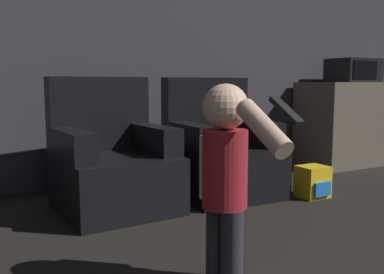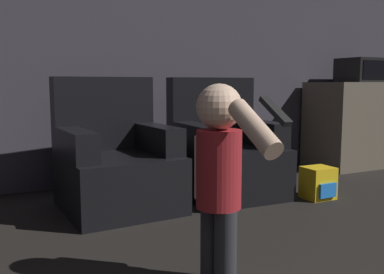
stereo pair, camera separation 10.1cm
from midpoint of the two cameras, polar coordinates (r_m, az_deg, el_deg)
The scene contains 7 objects.
wall_back at distance 3.97m, azimuth -9.81°, elevation 12.63°, with size 8.40×0.05×2.60m.
armchair_left at distance 3.19m, azimuth -9.23°, elevation -3.51°, with size 0.82×0.84×0.96m.
armchair_right at distance 3.56m, azimuth 5.16°, elevation -2.32°, with size 0.80×0.82×0.96m.
person_toddler at distance 1.89m, azimuth 5.26°, elevation -4.32°, with size 0.20×0.62×0.91m.
toy_backpack at distance 3.58m, azimuth 17.27°, elevation -5.88°, with size 0.23×0.22×0.25m.
kitchen_counter at distance 5.08m, azimuth 21.34°, elevation 1.59°, with size 0.98×0.61×0.93m.
microwave at distance 5.15m, azimuth 22.49°, elevation 8.22°, with size 0.53×0.39×0.26m.
Camera 2 is at (-1.08, 0.69, 0.92)m, focal length 40.00 mm.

